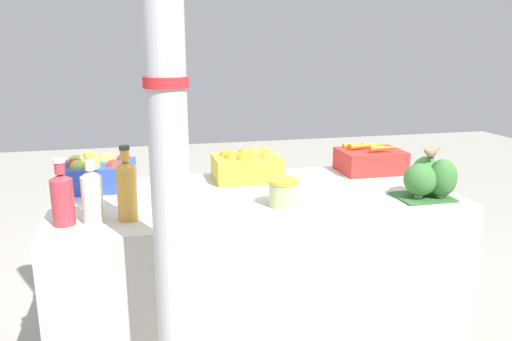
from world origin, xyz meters
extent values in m
cube|color=#B7B2A8|center=(0.00, 0.00, 0.38)|extent=(1.65, 0.77, 0.75)
cylinder|color=#B7BABF|center=(-0.39, -0.57, 1.15)|extent=(0.11, 0.11, 2.30)
cylinder|color=red|center=(-0.39, -0.57, 1.26)|extent=(0.13, 0.13, 0.03)
cube|color=#2847B7|center=(-0.64, 0.23, 0.81)|extent=(0.30, 0.23, 0.11)
sphere|color=gold|center=(-0.70, 0.31, 0.85)|extent=(0.06, 0.06, 0.06)
sphere|color=#9EBC42|center=(-0.75, 0.25, 0.86)|extent=(0.06, 0.06, 0.06)
sphere|color=#9EBC42|center=(-0.61, 0.30, 0.86)|extent=(0.08, 0.08, 0.08)
sphere|color=red|center=(-0.58, 0.19, 0.85)|extent=(0.07, 0.07, 0.07)
sphere|color=gold|center=(-0.67, 0.17, 0.86)|extent=(0.07, 0.07, 0.07)
sphere|color=gold|center=(-0.68, 0.29, 0.86)|extent=(0.08, 0.08, 0.08)
sphere|color=red|center=(-0.54, 0.31, 0.86)|extent=(0.06, 0.06, 0.06)
sphere|color=red|center=(-0.74, 0.22, 0.86)|extent=(0.07, 0.07, 0.07)
sphere|color=#9EBC42|center=(-0.75, 0.28, 0.86)|extent=(0.08, 0.08, 0.08)
sphere|color=#9EBC42|center=(-0.73, 0.18, 0.86)|extent=(0.07, 0.07, 0.07)
sphere|color=red|center=(-0.74, 0.29, 0.86)|extent=(0.06, 0.06, 0.06)
cube|color=gold|center=(0.01, 0.23, 0.81)|extent=(0.30, 0.23, 0.11)
sphere|color=orange|center=(0.01, 0.27, 0.85)|extent=(0.08, 0.08, 0.08)
sphere|color=orange|center=(-0.03, 0.22, 0.85)|extent=(0.08, 0.08, 0.08)
sphere|color=orange|center=(-0.01, 0.19, 0.86)|extent=(0.07, 0.07, 0.07)
sphere|color=orange|center=(-0.07, 0.28, 0.85)|extent=(0.08, 0.08, 0.08)
sphere|color=orange|center=(0.01, 0.29, 0.85)|extent=(0.07, 0.07, 0.07)
sphere|color=orange|center=(0.05, 0.27, 0.85)|extent=(0.09, 0.09, 0.09)
sphere|color=orange|center=(-0.06, 0.22, 0.85)|extent=(0.08, 0.08, 0.08)
sphere|color=orange|center=(0.10, 0.28, 0.85)|extent=(0.07, 0.07, 0.07)
sphere|color=orange|center=(0.10, 0.17, 0.85)|extent=(0.07, 0.07, 0.07)
cube|color=red|center=(0.64, 0.23, 0.81)|extent=(0.30, 0.23, 0.11)
cone|color=orange|center=(0.69, 0.30, 0.87)|extent=(0.13, 0.04, 0.02)
cone|color=orange|center=(0.62, 0.26, 0.88)|extent=(0.17, 0.04, 0.03)
cone|color=orange|center=(0.71, 0.17, 0.88)|extent=(0.14, 0.05, 0.03)
cone|color=orange|center=(0.68, 0.17, 0.88)|extent=(0.16, 0.03, 0.03)
cone|color=orange|center=(0.61, 0.28, 0.87)|extent=(0.16, 0.05, 0.03)
cone|color=orange|center=(0.60, 0.33, 0.87)|extent=(0.14, 0.03, 0.02)
cube|color=#2D602D|center=(0.65, -0.22, 0.75)|extent=(0.22, 0.18, 0.01)
ellipsoid|color=#427F3D|center=(0.68, -0.19, 0.84)|extent=(0.12, 0.12, 0.15)
cylinder|color=#B2C693|center=(0.68, -0.19, 0.77)|extent=(0.03, 0.03, 0.02)
ellipsoid|color=#387033|center=(0.71, -0.25, 0.84)|extent=(0.12, 0.12, 0.15)
cylinder|color=#B2C693|center=(0.71, -0.25, 0.77)|extent=(0.03, 0.03, 0.02)
ellipsoid|color=#387033|center=(0.63, -0.24, 0.83)|extent=(0.13, 0.13, 0.13)
cylinder|color=#B2C693|center=(0.63, -0.24, 0.77)|extent=(0.03, 0.03, 0.02)
cylinder|color=#B2333D|center=(-0.74, -0.21, 0.83)|extent=(0.08, 0.08, 0.16)
cone|color=#B2333D|center=(-0.74, -0.21, 0.92)|extent=(0.08, 0.08, 0.02)
cylinder|color=#B2333D|center=(-0.74, -0.21, 0.95)|extent=(0.03, 0.03, 0.04)
cylinder|color=silver|center=(-0.74, -0.21, 0.98)|extent=(0.04, 0.04, 0.01)
cylinder|color=beige|center=(-0.64, -0.21, 0.83)|extent=(0.07, 0.07, 0.17)
cone|color=beige|center=(-0.64, -0.21, 0.93)|extent=(0.07, 0.07, 0.02)
cylinder|color=beige|center=(-0.64, -0.21, 0.97)|extent=(0.03, 0.03, 0.05)
cylinder|color=gold|center=(-0.64, -0.21, 1.00)|extent=(0.04, 0.04, 0.01)
cylinder|color=gold|center=(-0.52, -0.21, 0.85)|extent=(0.07, 0.07, 0.20)
cone|color=gold|center=(-0.52, -0.21, 0.96)|extent=(0.07, 0.07, 0.02)
cylinder|color=gold|center=(-0.52, -0.21, 0.99)|extent=(0.03, 0.03, 0.04)
cylinder|color=#2D2D33|center=(-0.52, -0.21, 1.02)|extent=(0.04, 0.04, 0.01)
cylinder|color=#B2C684|center=(0.06, -0.19, 0.80)|extent=(0.12, 0.12, 0.09)
cylinder|color=gold|center=(0.06, -0.19, 0.85)|extent=(0.12, 0.12, 0.01)
cube|color=#4C3D2D|center=(0.67, -0.23, 0.92)|extent=(0.02, 0.02, 0.01)
ellipsoid|color=#7A664C|center=(0.67, -0.23, 0.94)|extent=(0.08, 0.07, 0.04)
sphere|color=#897556|center=(0.64, -0.26, 0.96)|extent=(0.03, 0.03, 0.03)
cone|color=#4C3D28|center=(0.63, -0.26, 0.96)|extent=(0.02, 0.01, 0.01)
cube|color=#7A664C|center=(0.72, -0.20, 0.95)|extent=(0.04, 0.04, 0.01)
camera|label=1|loc=(-0.47, -1.98, 1.36)|focal=35.00mm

